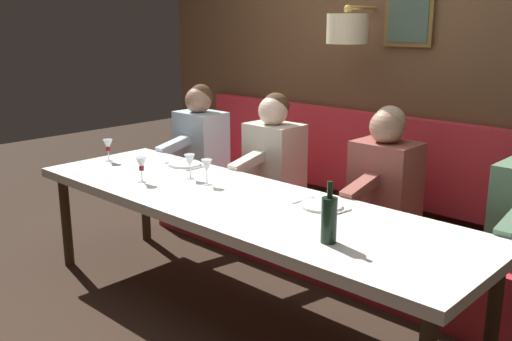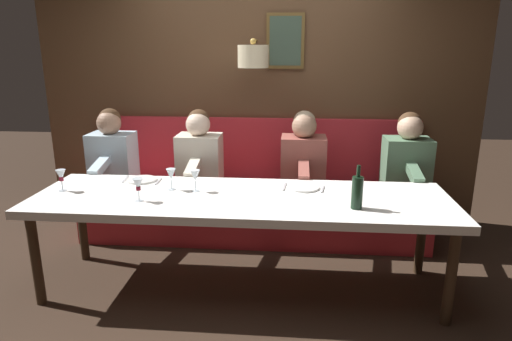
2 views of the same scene
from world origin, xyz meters
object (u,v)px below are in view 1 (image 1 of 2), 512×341
Objects in this scene: diner_middle at (274,150)px; wine_glass_0 at (141,165)px; diner_near at (385,172)px; diner_far at (200,135)px; dining_table at (237,208)px; wine_glass_2 at (207,167)px; wine_bottle at (329,219)px; wine_glass_3 at (108,146)px; wine_glass_1 at (190,161)px.

diner_middle is 4.82× the size of wine_glass_0.
diner_far is (0.00, 1.78, 0.00)m from diner_near.
wine_glass_0 reaches higher than dining_table.
diner_middle is at bearing -11.20° from wine_glass_0.
wine_bottle reaches higher than wine_glass_2.
wine_bottle is at bearing -162.47° from diner_near.
wine_glass_3 is 2.16m from wine_bottle.
dining_table is 0.84m from wine_bottle.
diner_far is at bearing 50.42° from wine_glass_2.
wine_glass_2 is (-0.80, -0.14, 0.04)m from diner_middle.
wine_glass_1 is at bearing 77.83° from wine_bottle.
wine_glass_1 and wine_glass_3 have the same top height.
wine_glass_1 is (-0.78, 0.05, 0.04)m from diner_middle.
wine_glass_3 is (-0.88, 1.81, 0.04)m from diner_near.
wine_bottle is at bearing -90.72° from wine_glass_0.
wine_glass_1 is at bearing -83.07° from wine_glass_3.
wine_glass_2 is (0.25, -0.35, 0.00)m from wine_glass_0.
wine_bottle is at bearing -102.17° from wine_glass_1.
wine_glass_0 is 1.50m from wine_bottle.
wine_glass_0 is 0.43m from wine_glass_2.
wine_glass_0 is 1.00× the size of wine_glass_1.
wine_glass_1 is 1.00× the size of wine_glass_2.
diner_near is 2.64× the size of wine_bottle.
diner_near is at bearing -90.00° from diner_far.
wine_glass_2 is 1.00× the size of wine_glass_3.
diner_middle is 1.23m from wine_glass_3.
wine_bottle is (-0.19, -0.80, 0.17)m from dining_table.
wine_glass_0 is at bearing 103.80° from dining_table.
wine_glass_0 is at bearing -104.83° from wine_glass_3.
dining_table is 0.74m from wine_glass_0.
dining_table is 18.44× the size of wine_glass_1.
wine_glass_2 is at bearing 134.58° from diner_near.
diner_middle is 4.82× the size of wine_glass_3.
diner_far is at bearing 90.00° from diner_middle.
wine_glass_2 is at bearing 77.23° from dining_table.
dining_table is 0.40m from wine_glass_2.
diner_far is 4.82× the size of wine_glass_0.
diner_far reaches higher than dining_table.
wine_glass_2 is (-0.80, -0.97, 0.04)m from diner_far.
diner_far is at bearing 56.27° from dining_table.
diner_far is 4.82× the size of wine_glass_1.
diner_near is 1.78m from diner_far.
diner_near is at bearing -64.08° from wine_glass_3.
wine_glass_1 is at bearing 127.96° from diner_near.
diner_near and diner_middle have the same top height.
wine_glass_2 and wine_glass_3 have the same top height.
wine_glass_0 and wine_glass_3 have the same top height.
wine_glass_1 and wine_glass_2 have the same top height.
diner_middle reaches higher than wine_glass_1.
wine_glass_0 is (-1.05, 1.16, 0.04)m from diner_near.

